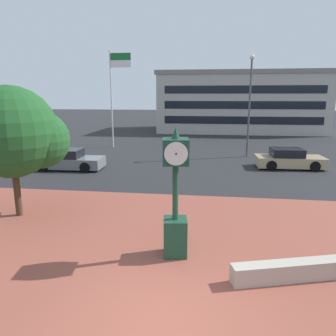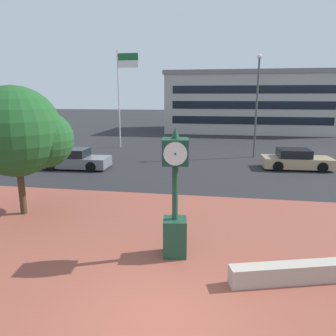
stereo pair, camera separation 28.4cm
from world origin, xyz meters
name	(u,v)px [view 1 (the left image)]	position (x,y,z in m)	size (l,w,h in m)	color
ground_plane	(162,320)	(0.00, 0.00, 0.00)	(200.00, 200.00, 0.00)	#262628
plaza_brick_paving	(174,263)	(0.00, 2.31, 0.00)	(44.00, 12.61, 0.01)	brown
planter_wall	(292,271)	(3.08, 1.91, 0.25)	(3.20, 0.40, 0.50)	#ADA393
street_clock	(175,200)	(-0.03, 2.85, 1.70)	(0.80, 0.85, 3.77)	#19422D
plaza_tree	(17,134)	(-6.27, 5.31, 3.20)	(3.69, 3.43, 4.99)	#42301E
car_street_near	(68,160)	(-8.02, 13.13, 0.57)	(4.34, 2.00, 1.28)	slate
car_street_far	(289,159)	(6.01, 15.31, 0.57)	(4.31, 2.04, 1.28)	tan
flagpole_primary	(114,89)	(-7.51, 21.90, 5.20)	(1.90, 0.14, 8.42)	silver
civic_building	(239,102)	(4.57, 37.88, 3.79)	(20.81, 10.53, 7.55)	#B2ADA3
street_lamp_post	(250,97)	(3.75, 18.97, 4.51)	(0.36, 0.36, 7.50)	#4C4C51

